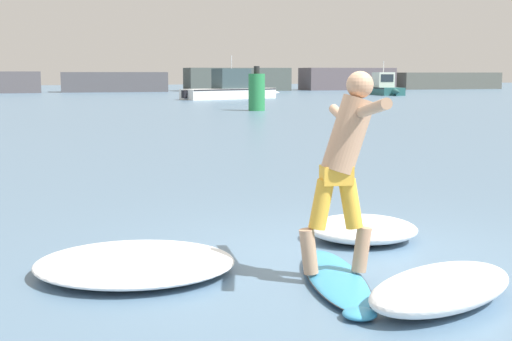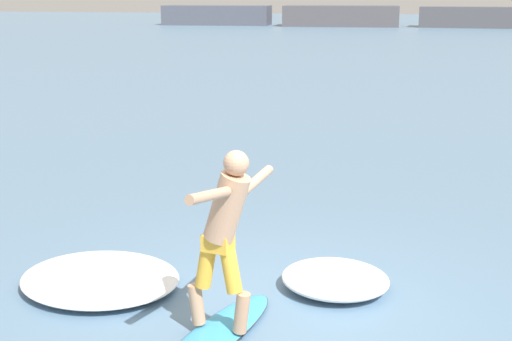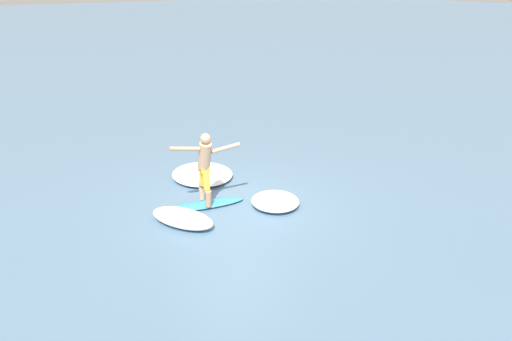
% 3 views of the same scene
% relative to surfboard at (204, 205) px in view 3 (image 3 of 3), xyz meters
% --- Properties ---
extents(ground_plane, '(200.00, 200.00, 0.00)m').
position_rel_surfboard_xyz_m(ground_plane, '(0.41, 0.64, -0.04)').
color(ground_plane, slate).
extents(surfboard, '(0.93, 2.06, 0.22)m').
position_rel_surfboard_xyz_m(surfboard, '(0.00, 0.00, 0.00)').
color(surfboard, '#3A99CC').
rests_on(surfboard, ground).
extents(surfer, '(0.70, 1.62, 1.74)m').
position_rel_surfboard_xyz_m(surfer, '(0.09, 0.02, 1.07)').
color(surfer, tan).
rests_on(surfer, surfboard).
extents(wave_foam_at_tail, '(1.72, 1.30, 0.30)m').
position_rel_surfboard_xyz_m(wave_foam_at_tail, '(0.52, -0.83, 0.10)').
color(wave_foam_at_tail, white).
rests_on(wave_foam_at_tail, ground).
extents(wave_foam_at_nose, '(2.17, 2.01, 0.20)m').
position_rel_surfboard_xyz_m(wave_foam_at_nose, '(-1.60, 0.87, 0.05)').
color(wave_foam_at_nose, white).
rests_on(wave_foam_at_nose, ground).
extents(wave_foam_beside, '(1.51, 1.46, 0.25)m').
position_rel_surfboard_xyz_m(wave_foam_beside, '(0.96, 1.37, 0.08)').
color(wave_foam_beside, white).
rests_on(wave_foam_beside, ground).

